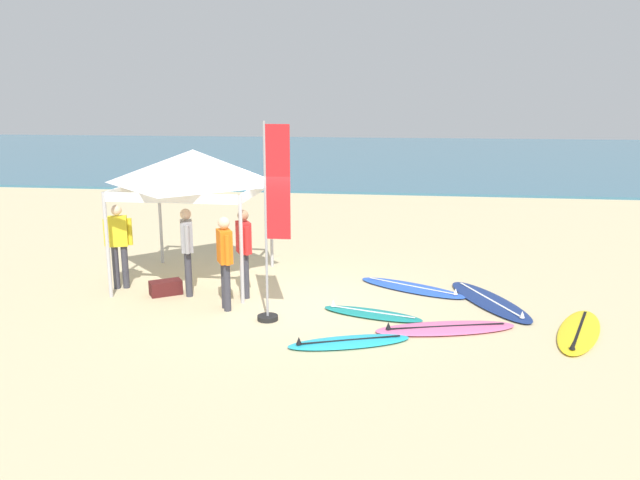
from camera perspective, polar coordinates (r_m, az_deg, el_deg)
The scene contains 15 objects.
ground_plane at distance 11.81m, azimuth -2.45°, elevation -5.73°, with size 80.00×80.00×0.00m, color beige.
sea at distance 42.97m, azimuth 5.19°, elevation 7.80°, with size 80.00×36.00×0.10m, color #386B84.
canopy_tent at distance 12.97m, azimuth -11.50°, elevation 6.50°, with size 2.74×2.74×2.75m.
surfboard_teal at distance 11.14m, azimuth 4.74°, elevation -6.71°, with size 1.90×0.99×0.19m.
surfboard_navy at distance 12.19m, azimuth 15.23°, elevation -5.40°, with size 1.69×2.63×0.19m.
surfboard_pink at distance 10.63m, azimuth 11.37°, elevation -7.91°, with size 2.46×1.25×0.19m.
surfboard_yellow at distance 11.13m, azimuth 22.60°, elevation -7.72°, with size 1.36×2.34×0.19m.
surfboard_blue at distance 12.71m, azimuth 8.40°, elevation -4.33°, with size 2.33×1.64×0.19m.
surfboard_cyan at distance 9.88m, azimuth 2.64°, elevation -9.30°, with size 2.02×1.17×0.19m.
person_orange at distance 11.28m, azimuth -8.69°, elevation -1.51°, with size 0.37×0.49×1.71m.
person_grey at distance 12.25m, azimuth -12.06°, elevation -0.52°, with size 0.34×0.52×1.71m.
person_yellow at distance 13.05m, azimuth -17.93°, elevation -0.05°, with size 0.52×0.33×1.71m.
person_red at distance 11.95m, azimuth -6.98°, elevation -0.66°, with size 0.37×0.49×1.71m.
banner_flag at distance 10.48m, azimuth -4.35°, elevation 0.78°, with size 0.60×0.36×3.40m.
gear_bag_near_tent at distance 12.59m, azimuth -13.92°, elevation -4.25°, with size 0.60×0.32×0.28m, color #4C1919.
Camera 1 is at (2.03, -11.01, 3.75)m, focal length 35.01 mm.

